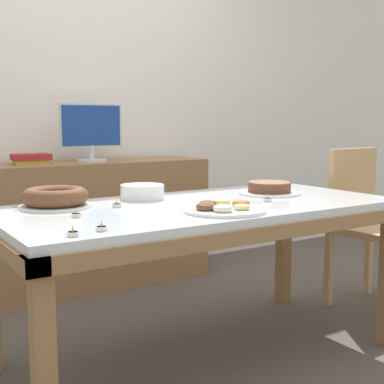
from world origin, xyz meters
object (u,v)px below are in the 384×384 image
at_px(chair, 367,219).
at_px(tealight_near_front, 102,228).
at_px(plate_stack, 142,192).
at_px(tealight_near_cakes, 76,215).
at_px(book_stack, 31,159).
at_px(tealight_centre, 267,200).
at_px(tealight_left_edge, 73,233).
at_px(pastry_platter, 223,208).
at_px(cake_chocolate_round, 269,189).
at_px(cake_golden_bundt, 55,198).
at_px(tealight_right_edge, 117,205).
at_px(computer_monitor, 91,133).

distance_m(chair, tealight_near_front, 1.92).
bearing_deg(plate_stack, tealight_near_cakes, -145.94).
bearing_deg(book_stack, tealight_near_front, -98.40).
relative_size(chair, tealight_centre, 23.50).
xyz_separation_m(tealight_left_edge, tealight_near_cakes, (0.13, 0.33, 0.00)).
bearing_deg(pastry_platter, chair, 13.33).
height_order(chair, cake_chocolate_round, chair).
height_order(cake_golden_bundt, tealight_right_edge, cake_golden_bundt).
bearing_deg(cake_golden_bundt, tealight_centre, -22.77).
bearing_deg(chair, cake_chocolate_round, 179.90).
distance_m(chair, pastry_platter, 1.34).
distance_m(computer_monitor, tealight_right_edge, 1.30).
bearing_deg(cake_golden_bundt, tealight_near_cakes, -92.57).
bearing_deg(computer_monitor, chair, -45.38).
bearing_deg(book_stack, tealight_right_edge, -89.22).
distance_m(book_stack, plate_stack, 1.07).
distance_m(chair, cake_golden_bundt, 1.86).
height_order(book_stack, tealight_near_cakes, book_stack).
xyz_separation_m(cake_chocolate_round, tealight_right_edge, (-0.84, 0.04, -0.02)).
bearing_deg(pastry_platter, plate_stack, 102.59).
bearing_deg(computer_monitor, cake_golden_bundt, -119.73).
bearing_deg(plate_stack, cake_golden_bundt, -177.20).
height_order(book_stack, pastry_platter, book_stack).
bearing_deg(cake_golden_bundt, tealight_near_front, -93.38).
bearing_deg(tealight_centre, tealight_right_edge, 160.95).
height_order(chair, tealight_near_front, chair).
xyz_separation_m(computer_monitor, tealight_near_front, (-0.64, -1.64, -0.29)).
relative_size(chair, tealight_near_front, 23.50).
distance_m(tealight_left_edge, tealight_right_edge, 0.59).
distance_m(cake_chocolate_round, tealight_near_front, 1.17).
distance_m(tealight_near_cakes, tealight_near_front, 0.30).
height_order(cake_chocolate_round, plate_stack, plate_stack).
height_order(computer_monitor, tealight_right_edge, computer_monitor).
bearing_deg(tealight_centre, tealight_left_edge, -167.07).
distance_m(cake_chocolate_round, cake_golden_bundt, 1.08).
bearing_deg(cake_golden_bundt, plate_stack, 2.80).
distance_m(cake_chocolate_round, tealight_near_cakes, 1.08).
distance_m(tealight_near_front, tealight_centre, 0.94).
relative_size(chair, tealight_right_edge, 23.50).
bearing_deg(chair, tealight_centre, -168.61).
distance_m(plate_stack, tealight_left_edge, 0.86).
height_order(chair, plate_stack, chair).
relative_size(cake_golden_bundt, tealight_left_edge, 7.75).
bearing_deg(tealight_near_front, tealight_right_edge, 59.18).
xyz_separation_m(cake_golden_bundt, tealight_centre, (0.88, -0.37, -0.03)).
bearing_deg(tealight_right_edge, tealight_left_edge, -128.69).
distance_m(cake_chocolate_round, tealight_centre, 0.26).
height_order(cake_golden_bundt, tealight_left_edge, cake_golden_bundt).
xyz_separation_m(tealight_near_cakes, tealight_centre, (0.90, -0.09, 0.00)).
height_order(book_stack, cake_golden_bundt, book_stack).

